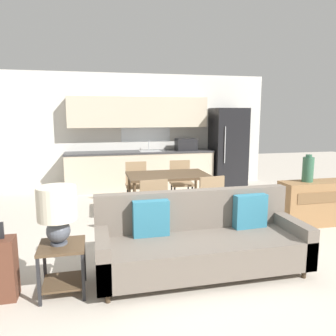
% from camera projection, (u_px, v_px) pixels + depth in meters
% --- Properties ---
extents(ground_plane, '(20.00, 20.00, 0.00)m').
position_uv_depth(ground_plane, '(197.00, 273.00, 3.66)').
color(ground_plane, beige).
extents(wall_back, '(6.40, 0.07, 2.70)m').
position_uv_depth(wall_back, '(138.00, 131.00, 7.89)').
color(wall_back, silver).
rests_on(wall_back, ground_plane).
extents(kitchen_counter, '(3.44, 0.65, 2.15)m').
position_uv_depth(kitchen_counter, '(141.00, 153.00, 7.69)').
color(kitchen_counter, beige).
rests_on(kitchen_counter, ground_plane).
extents(refrigerator, '(0.80, 0.74, 1.90)m').
position_uv_depth(refrigerator, '(228.00, 147.00, 8.05)').
color(refrigerator, black).
rests_on(refrigerator, ground_plane).
extents(dining_table, '(1.36, 0.85, 0.75)m').
position_uv_depth(dining_table, '(168.00, 178.00, 5.55)').
color(dining_table, brown).
rests_on(dining_table, ground_plane).
extents(couch, '(2.30, 0.80, 0.88)m').
position_uv_depth(couch, '(200.00, 242.00, 3.67)').
color(couch, '#3D2D1E').
rests_on(couch, ground_plane).
extents(side_table, '(0.44, 0.44, 0.50)m').
position_uv_depth(side_table, '(63.00, 261.00, 3.22)').
color(side_table, brown).
rests_on(side_table, ground_plane).
extents(table_lamp, '(0.38, 0.38, 0.57)m').
position_uv_depth(table_lamp, '(57.00, 209.00, 3.14)').
color(table_lamp, '#4C515B').
rests_on(table_lamp, side_table).
extents(credenza, '(1.12, 0.40, 0.71)m').
position_uv_depth(credenza, '(314.00, 203.00, 5.22)').
color(credenza, olive).
rests_on(credenza, ground_plane).
extents(vase, '(0.17, 0.17, 0.43)m').
position_uv_depth(vase, '(308.00, 169.00, 5.12)').
color(vase, '#336047').
rests_on(vase, credenza).
extents(dining_chair_far_right, '(0.45, 0.45, 0.85)m').
position_uv_depth(dining_chair_far_right, '(181.00, 180.00, 6.40)').
color(dining_chair_far_right, '#997A56').
rests_on(dining_chair_far_right, ground_plane).
extents(dining_chair_near_left, '(0.46, 0.46, 0.85)m').
position_uv_depth(dining_chair_near_left, '(152.00, 204.00, 4.71)').
color(dining_chair_near_left, '#997A56').
rests_on(dining_chair_near_left, ground_plane).
extents(dining_chair_near_right, '(0.48, 0.48, 0.85)m').
position_uv_depth(dining_chair_near_right, '(208.00, 200.00, 4.95)').
color(dining_chair_near_right, '#997A56').
rests_on(dining_chair_near_right, ground_plane).
extents(dining_chair_far_left, '(0.43, 0.43, 0.85)m').
position_uv_depth(dining_chair_far_left, '(137.00, 182.00, 6.21)').
color(dining_chair_far_left, '#997A56').
rests_on(dining_chair_far_left, ground_plane).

